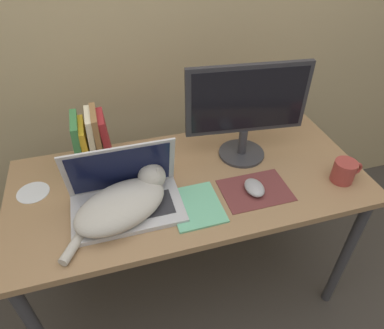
{
  "coord_description": "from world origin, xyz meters",
  "views": [
    {
      "loc": [
        -0.27,
        -0.65,
        1.64
      ],
      "look_at": [
        -0.0,
        0.29,
        0.84
      ],
      "focal_mm": 32.0,
      "sensor_mm": 36.0,
      "label": 1
    }
  ],
  "objects_px": {
    "external_monitor": "(247,108)",
    "cd_disc": "(33,192)",
    "cat": "(125,202)",
    "notepad": "(196,206)",
    "laptop": "(126,197)",
    "mug": "(344,171)",
    "computer_mouse": "(254,188)",
    "book_row": "(91,141)"
  },
  "relations": [
    {
      "from": "external_monitor",
      "to": "cd_disc",
      "type": "height_order",
      "value": "external_monitor"
    },
    {
      "from": "cat",
      "to": "notepad",
      "type": "height_order",
      "value": "cat"
    },
    {
      "from": "laptop",
      "to": "cat",
      "type": "bearing_deg",
      "value": -100.6
    },
    {
      "from": "external_monitor",
      "to": "mug",
      "type": "relative_size",
      "value": 3.85
    },
    {
      "from": "cat",
      "to": "computer_mouse",
      "type": "height_order",
      "value": "cat"
    },
    {
      "from": "laptop",
      "to": "notepad",
      "type": "bearing_deg",
      "value": -16.89
    },
    {
      "from": "book_row",
      "to": "cd_disc",
      "type": "height_order",
      "value": "book_row"
    },
    {
      "from": "cat",
      "to": "external_monitor",
      "type": "distance_m",
      "value": 0.59
    },
    {
      "from": "laptop",
      "to": "cd_disc",
      "type": "bearing_deg",
      "value": 153.15
    },
    {
      "from": "external_monitor",
      "to": "notepad",
      "type": "distance_m",
      "value": 0.43
    },
    {
      "from": "external_monitor",
      "to": "cd_disc",
      "type": "distance_m",
      "value": 0.88
    },
    {
      "from": "laptop",
      "to": "cd_disc",
      "type": "distance_m",
      "value": 0.38
    },
    {
      "from": "computer_mouse",
      "to": "book_row",
      "type": "distance_m",
      "value": 0.66
    },
    {
      "from": "cd_disc",
      "to": "external_monitor",
      "type": "bearing_deg",
      "value": 0.1
    },
    {
      "from": "computer_mouse",
      "to": "notepad",
      "type": "xyz_separation_m",
      "value": [
        -0.23,
        -0.01,
        -0.02
      ]
    },
    {
      "from": "external_monitor",
      "to": "computer_mouse",
      "type": "xyz_separation_m",
      "value": [
        -0.04,
        -0.23,
        -0.21
      ]
    },
    {
      "from": "mug",
      "to": "computer_mouse",
      "type": "bearing_deg",
      "value": 174.39
    },
    {
      "from": "cd_disc",
      "to": "laptop",
      "type": "bearing_deg",
      "value": -26.85
    },
    {
      "from": "laptop",
      "to": "mug",
      "type": "relative_size",
      "value": 3.1
    },
    {
      "from": "book_row",
      "to": "cd_disc",
      "type": "xyz_separation_m",
      "value": [
        -0.24,
        -0.11,
        -0.11
      ]
    },
    {
      "from": "cd_disc",
      "to": "computer_mouse",
      "type": "bearing_deg",
      "value": -15.71
    },
    {
      "from": "notepad",
      "to": "mug",
      "type": "height_order",
      "value": "mug"
    },
    {
      "from": "external_monitor",
      "to": "mug",
      "type": "xyz_separation_m",
      "value": [
        0.32,
        -0.26,
        -0.18
      ]
    },
    {
      "from": "cat",
      "to": "cd_disc",
      "type": "distance_m",
      "value": 0.39
    },
    {
      "from": "laptop",
      "to": "book_row",
      "type": "distance_m",
      "value": 0.3
    },
    {
      "from": "computer_mouse",
      "to": "book_row",
      "type": "xyz_separation_m",
      "value": [
        -0.56,
        0.34,
        0.09
      ]
    },
    {
      "from": "laptop",
      "to": "book_row",
      "type": "bearing_deg",
      "value": 107.71
    },
    {
      "from": "external_monitor",
      "to": "cd_disc",
      "type": "relative_size",
      "value": 4.02
    },
    {
      "from": "notepad",
      "to": "mug",
      "type": "relative_size",
      "value": 1.71
    },
    {
      "from": "cat",
      "to": "laptop",
      "type": "bearing_deg",
      "value": 79.4
    },
    {
      "from": "notepad",
      "to": "mug",
      "type": "xyz_separation_m",
      "value": [
        0.59,
        -0.02,
        0.04
      ]
    },
    {
      "from": "computer_mouse",
      "to": "mug",
      "type": "bearing_deg",
      "value": -5.61
    },
    {
      "from": "cat",
      "to": "notepad",
      "type": "xyz_separation_m",
      "value": [
        0.24,
        -0.04,
        -0.05
      ]
    },
    {
      "from": "mug",
      "to": "cd_disc",
      "type": "height_order",
      "value": "mug"
    },
    {
      "from": "computer_mouse",
      "to": "notepad",
      "type": "bearing_deg",
      "value": -176.51
    },
    {
      "from": "external_monitor",
      "to": "mug",
      "type": "distance_m",
      "value": 0.45
    },
    {
      "from": "book_row",
      "to": "mug",
      "type": "relative_size",
      "value": 1.92
    },
    {
      "from": "cat",
      "to": "notepad",
      "type": "distance_m",
      "value": 0.25
    },
    {
      "from": "laptop",
      "to": "cat",
      "type": "distance_m",
      "value": 0.04
    },
    {
      "from": "book_row",
      "to": "mug",
      "type": "distance_m",
      "value": 1.0
    },
    {
      "from": "book_row",
      "to": "mug",
      "type": "bearing_deg",
      "value": -22.17
    },
    {
      "from": "mug",
      "to": "cd_disc",
      "type": "bearing_deg",
      "value": 167.33
    }
  ]
}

